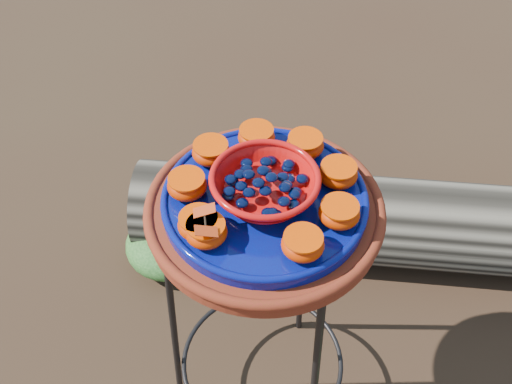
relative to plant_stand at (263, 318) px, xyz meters
The scene contains 18 objects.
plant_stand is the anchor object (origin of this frame).
terracotta_saucer 0.37m from the plant_stand, ahead, with size 0.44×0.44×0.04m, color #5D2B0D.
cobalt_plate 0.40m from the plant_stand, ahead, with size 0.38×0.38×0.03m, color #0D094C.
red_bowl 0.44m from the plant_stand, ahead, with size 0.19×0.19×0.05m, color red, non-canonical shape.
glass_gems 0.48m from the plant_stand, ahead, with size 0.15×0.15×0.03m, color black, non-canonical shape.
orange_half_0 0.45m from the plant_stand, 106.09° to the right, with size 0.07×0.07×0.04m, color #AF2100.
orange_half_1 0.45m from the plant_stand, 34.65° to the right, with size 0.07×0.07×0.04m, color #AF2100.
orange_half_2 0.45m from the plant_stand, ahead, with size 0.07×0.07×0.04m, color #AF2100.
orange_half_3 0.45m from the plant_stand, 45.35° to the left, with size 0.07×0.07×0.04m, color #AF2100.
orange_half_4 0.45m from the plant_stand, 85.35° to the left, with size 0.07×0.07×0.04m, color #AF2100.
orange_half_5 0.45m from the plant_stand, 125.35° to the left, with size 0.07×0.07×0.04m, color #AF2100.
orange_half_6 0.45m from the plant_stand, 165.35° to the left, with size 0.07×0.07×0.04m, color #AF2100.
orange_half_7 0.45m from the plant_stand, 154.65° to the right, with size 0.07×0.07×0.04m, color #AF2100.
orange_half_8 0.45m from the plant_stand, 114.65° to the right, with size 0.07×0.07×0.04m, color #AF2100.
butterfly 0.48m from the plant_stand, 106.09° to the right, with size 0.08×0.05×0.01m, color #BC350F, non-canonical shape.
driftwood_log 0.63m from the plant_stand, 83.44° to the left, with size 1.46×0.38×0.27m, color black, non-canonical shape.
foliage_left 0.60m from the plant_stand, 151.54° to the left, with size 0.28×0.28×0.14m, color #184417.
foliage_back 0.54m from the plant_stand, 112.15° to the left, with size 0.27×0.27×0.14m, color #184417.
Camera 1 is at (0.38, -0.70, 1.62)m, focal length 45.00 mm.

